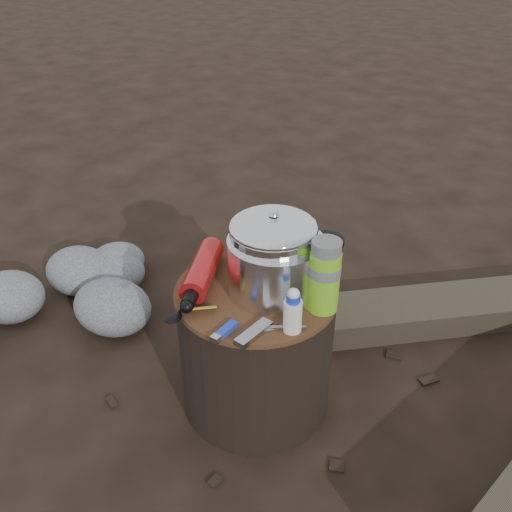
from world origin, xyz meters
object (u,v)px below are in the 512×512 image
Objects in this scene: fuel_bottle at (202,270)px; travel_mug at (324,262)px; camping_pot at (273,253)px; thermos at (324,276)px; stump at (256,347)px.

fuel_bottle is 2.15× the size of travel_mug.
camping_pot is 1.15× the size of thermos.
stump is 1.94× the size of camping_pot.
camping_pot is at bearing 53.24° from stump.
travel_mug is (0.11, 0.13, 0.25)m from stump.
travel_mug is at bearing 7.79° from fuel_bottle.
stump is 3.18× the size of travel_mug.
fuel_bottle is at bearing -162.39° from thermos.
travel_mug is (0.25, 0.18, 0.03)m from fuel_bottle.
thermos is 1.42× the size of travel_mug.
stump is at bearing -131.26° from travel_mug.
stump is at bearing -7.08° from fuel_bottle.
camping_pot reaches higher than thermos.
thermos is at bearing -11.21° from fuel_bottle.
fuel_bottle is 0.32m from thermos.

